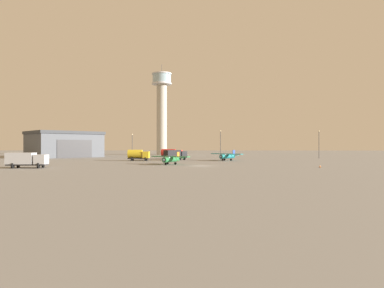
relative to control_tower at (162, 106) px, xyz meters
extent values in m
plane|color=gray|center=(17.26, -79.93, -22.00)|extent=(400.00, 400.00, 0.00)
cylinder|color=#B2AD9E|center=(0.00, 0.00, -6.29)|extent=(4.55, 4.55, 31.41)
cylinder|color=silver|center=(0.00, 0.00, 9.71)|extent=(8.89, 8.89, 0.60)
cylinder|color=#99B7C6|center=(0.00, 0.00, 11.94)|extent=(8.18, 8.18, 3.86)
cylinder|color=silver|center=(0.00, 0.00, 14.12)|extent=(8.89, 8.89, 0.50)
cylinder|color=#38383D|center=(0.00, 0.00, 16.37)|extent=(0.16, 0.16, 4.00)
cube|color=#4C5159|center=(-31.19, -31.13, -17.95)|extent=(27.89, 27.86, 8.10)
cube|color=#35393E|center=(-31.19, -31.13, -13.40)|extent=(28.73, 28.71, 1.00)
cube|color=#38383A|center=(-25.02, -37.34, -18.96)|extent=(8.71, 8.65, 6.07)
cylinder|color=teal|center=(24.64, -56.80, -20.81)|extent=(4.71, 5.49, 1.20)
cone|color=#38383D|center=(22.62, -59.35, -20.81)|extent=(1.20, 1.21, 0.84)
cube|color=#38383D|center=(22.62, -59.35, -20.81)|extent=(0.11, 0.11, 1.84)
cube|color=teal|center=(24.46, -57.03, -20.12)|extent=(8.50, 7.18, 0.19)
cylinder|color=#2847A8|center=(23.25, -56.06, -20.51)|extent=(0.80, 0.65, 1.32)
cylinder|color=#2847A8|center=(25.68, -58.00, -20.51)|extent=(0.80, 0.65, 1.32)
cube|color=#99B7C6|center=(23.92, -57.71, -20.48)|extent=(1.42, 1.43, 0.68)
cone|color=teal|center=(26.67, -54.25, -20.72)|extent=(1.55, 1.63, 0.90)
cube|color=#2847A8|center=(26.67, -54.25, -19.94)|extent=(0.76, 0.91, 1.65)
cube|color=teal|center=(26.67, -54.25, -20.57)|extent=(2.82, 2.49, 0.10)
cylinder|color=black|center=(23.20, -58.62, -21.71)|extent=(0.56, 0.49, 0.58)
cylinder|color=black|center=(23.93, -55.99, -21.71)|extent=(0.56, 0.49, 0.58)
cylinder|color=black|center=(25.60, -57.31, -21.71)|extent=(0.56, 0.49, 0.58)
cylinder|color=#287A42|center=(10.74, -75.40, -20.88)|extent=(3.58, 5.63, 1.14)
cone|color=#38383D|center=(9.36, -78.16, -20.88)|extent=(1.08, 1.09, 0.80)
cube|color=#38383D|center=(9.36, -78.16, -20.88)|extent=(0.11, 0.09, 1.74)
cube|color=#287A42|center=(10.62, -75.65, -20.22)|extent=(8.83, 5.33, 0.18)
cylinder|color=orange|center=(9.30, -74.99, -20.59)|extent=(0.84, 0.47, 1.24)
cylinder|color=orange|center=(11.93, -76.31, -20.59)|extent=(0.84, 0.47, 1.24)
cube|color=#99B7C6|center=(10.25, -76.39, -20.57)|extent=(1.27, 1.31, 0.64)
cone|color=#287A42|center=(12.12, -72.64, -20.79)|extent=(1.34, 1.53, 0.85)
cube|color=orange|center=(12.12, -72.64, -20.05)|extent=(0.55, 0.95, 1.56)
cube|color=#287A42|center=(12.12, -72.64, -20.65)|extent=(2.83, 1.97, 0.09)
cylinder|color=black|center=(9.76, -77.37, -21.72)|extent=(0.56, 0.38, 0.55)
cylinder|color=black|center=(9.92, -74.79, -21.72)|extent=(0.56, 0.38, 0.55)
cylinder|color=black|center=(11.72, -75.69, -21.72)|extent=(0.56, 0.38, 0.55)
cube|color=#38383D|center=(8.08, -42.14, -21.38)|extent=(6.90, 3.15, 0.24)
cube|color=red|center=(10.43, -42.58, -20.28)|extent=(2.28, 2.74, 1.96)
cube|color=#99B7C6|center=(11.29, -42.75, -19.89)|extent=(0.46, 2.06, 0.98)
cylinder|color=red|center=(7.01, -41.94, -20.11)|extent=(4.84, 3.09, 2.30)
cylinder|color=black|center=(10.57, -41.49, -21.50)|extent=(0.45, 1.03, 1.00)
cylinder|color=black|center=(10.16, -43.65, -21.50)|extent=(0.45, 1.03, 1.00)
cylinder|color=black|center=(6.31, -40.69, -21.50)|extent=(0.45, 1.03, 1.00)
cylinder|color=black|center=(5.91, -42.86, -21.50)|extent=(0.45, 1.03, 1.00)
cube|color=#38383D|center=(0.25, -57.48, -21.38)|extent=(5.81, 2.02, 0.24)
cube|color=gold|center=(2.34, -57.48, -20.35)|extent=(1.63, 2.50, 1.81)
cube|color=#99B7C6|center=(3.09, -57.49, -19.99)|extent=(0.09, 2.12, 0.91)
cylinder|color=gold|center=(-0.71, -57.47, -20.11)|extent=(3.88, 2.31, 2.30)
cylinder|color=black|center=(2.28, -56.36, -21.50)|extent=(0.28, 1.00, 1.00)
cylinder|color=black|center=(2.28, -58.61, -21.50)|extent=(0.28, 1.00, 1.00)
cylinder|color=black|center=(-1.48, -56.35, -21.50)|extent=(0.28, 1.00, 1.00)
cylinder|color=black|center=(-1.49, -58.60, -21.50)|extent=(0.28, 1.00, 1.00)
cube|color=#38383D|center=(10.10, -53.35, -21.38)|extent=(6.40, 5.55, 0.24)
cube|color=black|center=(11.98, -51.90, -20.37)|extent=(2.94, 3.04, 1.77)
cube|color=#99B7C6|center=(12.67, -51.38, -20.02)|extent=(1.32, 1.68, 0.89)
cube|color=black|center=(9.25, -54.00, -20.19)|extent=(5.00, 4.62, 2.13)
cylinder|color=black|center=(11.27, -51.08, -21.50)|extent=(0.83, 0.96, 1.00)
cylinder|color=black|center=(12.59, -52.81, -21.50)|extent=(0.83, 0.96, 1.00)
cylinder|color=black|center=(7.87, -53.69, -21.50)|extent=(0.83, 0.96, 1.00)
cylinder|color=black|center=(9.20, -55.42, -21.50)|extent=(0.83, 0.96, 1.00)
cube|color=#38383D|center=(-15.28, -87.10, -21.38)|extent=(7.28, 2.44, 0.24)
cube|color=#B7BABF|center=(-12.71, -86.92, -20.37)|extent=(2.17, 2.57, 1.77)
cube|color=#99B7C6|center=(-11.77, -86.86, -20.02)|extent=(0.22, 2.07, 0.89)
cube|color=#B7BABF|center=(-16.43, -87.18, -20.19)|extent=(5.02, 2.76, 2.13)
cylinder|color=black|center=(-12.86, -85.83, -21.50)|extent=(0.34, 1.02, 1.00)
cylinder|color=black|center=(-12.70, -88.02, -21.50)|extent=(0.34, 1.02, 1.00)
cylinder|color=black|center=(-17.50, -86.16, -21.50)|extent=(0.34, 1.02, 1.00)
cylinder|color=black|center=(-17.35, -88.34, -21.50)|extent=(0.34, 1.02, 1.00)
cylinder|color=#38383D|center=(-7.08, -30.23, -18.06)|extent=(0.18, 0.18, 7.89)
sphere|color=#F9E5B2|center=(-7.08, -30.23, -13.89)|extent=(0.44, 0.44, 0.44)
cylinder|color=#38383D|center=(56.00, -38.79, -17.68)|extent=(0.18, 0.18, 8.64)
sphere|color=#F9E5B2|center=(56.00, -38.79, -13.14)|extent=(0.44, 0.44, 0.44)
cylinder|color=#38383D|center=(24.22, -32.76, -17.52)|extent=(0.18, 0.18, 8.95)
sphere|color=#F9E5B2|center=(24.22, -32.76, -12.82)|extent=(0.44, 0.44, 0.44)
cube|color=black|center=(40.11, -84.47, -21.98)|extent=(0.36, 0.36, 0.04)
cone|color=orange|center=(40.11, -84.47, -21.68)|extent=(0.30, 0.30, 0.56)
cylinder|color=white|center=(40.11, -84.47, -21.65)|extent=(0.21, 0.21, 0.08)
camera|label=1|loc=(17.15, -149.10, -17.71)|focal=31.35mm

